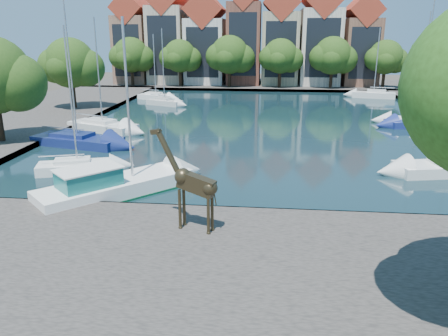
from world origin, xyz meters
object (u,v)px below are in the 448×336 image
(giraffe_statue, at_px, (191,183))
(sailboat_right_a, at_px, (447,166))
(sailboat_left_a, at_px, (78,164))
(motorsailer, at_px, (111,184))

(giraffe_statue, height_order, sailboat_right_a, sailboat_right_a)
(sailboat_right_a, bearing_deg, sailboat_left_a, -175.17)
(giraffe_statue, relative_size, sailboat_right_a, 0.42)
(giraffe_statue, relative_size, motorsailer, 0.46)
(sailboat_right_a, bearing_deg, giraffe_statue, -144.12)
(giraffe_statue, relative_size, sailboat_left_a, 0.48)
(giraffe_statue, xyz_separation_m, sailboat_left_a, (-9.13, 8.73, -2.08))
(motorsailer, xyz_separation_m, sailboat_right_a, (20.21, 6.20, -0.20))
(motorsailer, distance_m, sailboat_left_a, 5.64)
(giraffe_statue, bearing_deg, sailboat_right_a, 35.88)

